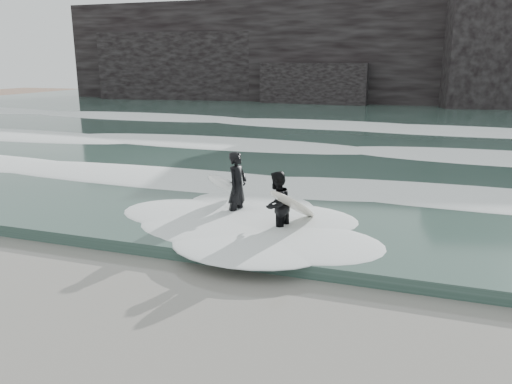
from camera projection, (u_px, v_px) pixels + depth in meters
ground at (239, 360)px, 7.25m from camera, size 120.00×120.00×0.00m
sea at (390, 123)px, 33.76m from camera, size 90.00×52.00×0.30m
headland at (407, 52)px, 48.08m from camera, size 70.00×9.00×10.00m
foam_near at (342, 188)px, 15.39m from camera, size 60.00×3.20×0.20m
foam_mid at (368, 150)px, 21.79m from camera, size 60.00×4.00×0.24m
foam_far at (386, 125)px, 30.02m from camera, size 60.00×4.80×0.30m
surfer_left at (234, 187)px, 13.30m from camera, size 1.10×2.19×1.91m
surfer_right at (279, 205)px, 11.96m from camera, size 1.35×2.13×1.68m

